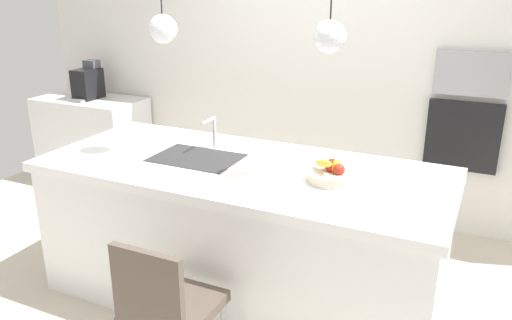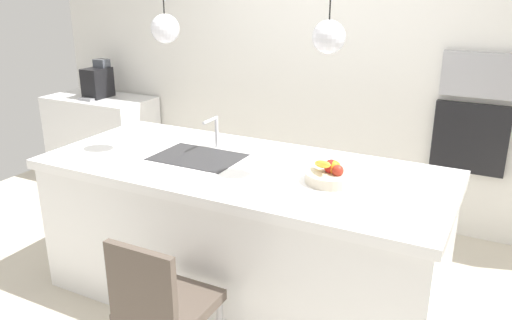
% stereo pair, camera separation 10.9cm
% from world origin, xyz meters
% --- Properties ---
extents(floor, '(6.60, 6.60, 0.00)m').
position_xyz_m(floor, '(0.00, 0.00, 0.00)').
color(floor, beige).
rests_on(floor, ground).
extents(back_wall, '(6.00, 0.10, 2.60)m').
position_xyz_m(back_wall, '(0.00, 1.65, 1.30)').
color(back_wall, silver).
rests_on(back_wall, ground).
extents(kitchen_island, '(2.56, 1.10, 0.94)m').
position_xyz_m(kitchen_island, '(0.00, 0.00, 0.47)').
color(kitchen_island, white).
rests_on(kitchen_island, ground).
extents(sink_basin, '(0.56, 0.40, 0.02)m').
position_xyz_m(sink_basin, '(-0.33, 0.00, 0.94)').
color(sink_basin, '#2D2D30').
rests_on(sink_basin, kitchen_island).
extents(faucet, '(0.02, 0.17, 0.22)m').
position_xyz_m(faucet, '(-0.33, 0.21, 1.08)').
color(faucet, silver).
rests_on(faucet, kitchen_island).
extents(fruit_bowl, '(0.29, 0.29, 0.15)m').
position_xyz_m(fruit_bowl, '(0.59, -0.02, 0.99)').
color(fruit_bowl, beige).
rests_on(fruit_bowl, kitchen_island).
extents(side_counter, '(1.10, 0.60, 0.88)m').
position_xyz_m(side_counter, '(-2.40, 1.28, 0.44)').
color(side_counter, white).
rests_on(side_counter, ground).
extents(coffee_machine, '(0.20, 0.35, 0.38)m').
position_xyz_m(coffee_machine, '(-2.39, 1.28, 1.04)').
color(coffee_machine, black).
rests_on(coffee_machine, side_counter).
extents(microwave, '(0.54, 0.08, 0.34)m').
position_xyz_m(microwave, '(1.18, 1.58, 1.35)').
color(microwave, '#9E9EA3').
rests_on(microwave, back_wall).
extents(oven, '(0.56, 0.08, 0.56)m').
position_xyz_m(oven, '(1.18, 1.58, 0.85)').
color(oven, black).
rests_on(oven, back_wall).
extents(chair_near, '(0.41, 0.46, 0.87)m').
position_xyz_m(chair_near, '(0.03, -0.90, 0.48)').
color(chair_near, brown).
rests_on(chair_near, ground).
extents(pendant_light_left, '(0.18, 0.18, 0.78)m').
position_xyz_m(pendant_light_left, '(-0.53, 0.00, 1.75)').
color(pendant_light_left, silver).
extents(pendant_light_right, '(0.18, 0.18, 0.78)m').
position_xyz_m(pendant_light_right, '(0.53, 0.00, 1.75)').
color(pendant_light_right, silver).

